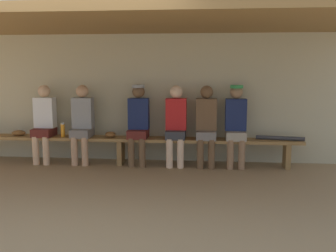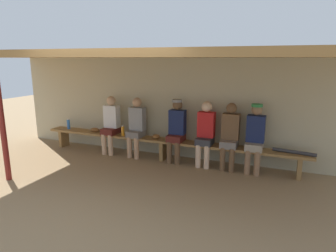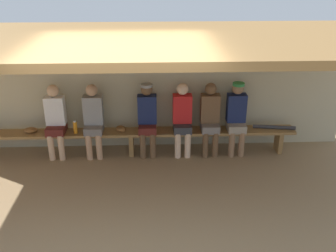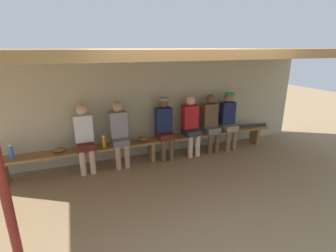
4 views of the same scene
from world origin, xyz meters
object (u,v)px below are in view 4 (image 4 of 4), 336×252
(baseball_glove_dark_brown, at_px, (59,150))
(bench, at_px, (151,143))
(player_with_sunglasses, at_px, (119,131))
(baseball_bat, at_px, (252,125))
(player_middle, at_px, (191,123))
(player_in_white, at_px, (164,125))
(player_in_blue, at_px, (228,118))
(player_in_red, at_px, (84,136))
(water_bottle_blue, at_px, (104,142))
(support_post, at_px, (1,178))
(player_rightmost, at_px, (211,121))
(baseball_glove_tan, at_px, (143,139))
(water_bottle_green, at_px, (11,152))

(baseball_glove_dark_brown, bearing_deg, bench, -5.14)
(player_with_sunglasses, height_order, baseball_bat, player_with_sunglasses)
(baseball_glove_dark_brown, bearing_deg, player_middle, -4.92)
(player_in_white, distance_m, baseball_bat, 2.34)
(player_middle, relative_size, player_in_blue, 0.99)
(bench, height_order, baseball_bat, baseball_bat)
(bench, xyz_separation_m, baseball_bat, (2.63, -0.00, 0.11))
(player_middle, height_order, baseball_bat, player_middle)
(player_in_red, xyz_separation_m, water_bottle_blue, (0.34, -0.05, -0.16))
(support_post, bearing_deg, player_middle, 33.77)
(player_in_red, xyz_separation_m, baseball_bat, (3.96, -0.00, -0.24))
(support_post, bearing_deg, bench, 43.54)
(player_middle, bearing_deg, support_post, -146.23)
(player_rightmost, xyz_separation_m, baseball_glove_tan, (-1.62, 0.01, -0.22))
(player_in_white, distance_m, water_bottle_green, 2.89)
(baseball_bat, bearing_deg, baseball_glove_dark_brown, -171.53)
(water_bottle_blue, bearing_deg, baseball_bat, 0.73)
(baseball_glove_dark_brown, distance_m, baseball_glove_tan, 1.62)
(player_in_blue, relative_size, player_with_sunglasses, 1.01)
(player_in_white, distance_m, baseball_glove_tan, 0.54)
(player_in_white, distance_m, player_in_red, 1.64)
(water_bottle_blue, bearing_deg, water_bottle_green, 177.73)
(support_post, height_order, player_with_sunglasses, support_post)
(support_post, relative_size, baseball_glove_dark_brown, 9.17)
(bench, bearing_deg, player_middle, 0.19)
(player_middle, relative_size, baseball_glove_tan, 5.56)
(player_with_sunglasses, relative_size, player_in_red, 1.00)
(player_middle, height_order, player_rightmost, same)
(player_in_red, relative_size, baseball_bat, 1.74)
(baseball_bat, bearing_deg, player_in_white, -171.44)
(player_middle, relative_size, player_in_white, 0.99)
(player_in_blue, bearing_deg, bench, -179.89)
(support_post, relative_size, baseball_glove_tan, 9.17)
(bench, height_order, player_in_blue, player_in_blue)
(player_rightmost, bearing_deg, player_in_blue, 0.06)
(bench, xyz_separation_m, baseball_glove_tan, (-0.18, 0.01, 0.12))
(player_middle, relative_size, player_in_red, 1.00)
(support_post, height_order, water_bottle_blue, support_post)
(baseball_glove_dark_brown, xyz_separation_m, baseball_glove_tan, (1.62, -0.00, 0.00))
(player_in_white, height_order, player_in_blue, same)
(player_with_sunglasses, bearing_deg, player_middle, 0.00)
(baseball_glove_dark_brown, distance_m, baseball_bat, 4.44)
(support_post, xyz_separation_m, baseball_bat, (4.84, 2.10, -0.61))
(bench, distance_m, player_in_red, 1.38)
(bench, relative_size, player_in_blue, 4.46)
(support_post, height_order, player_middle, support_post)
(player_in_blue, bearing_deg, player_in_white, 180.00)
(player_in_white, bearing_deg, support_post, -140.07)
(support_post, distance_m, water_bottle_blue, 2.45)
(player_in_blue, height_order, water_bottle_blue, player_in_blue)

